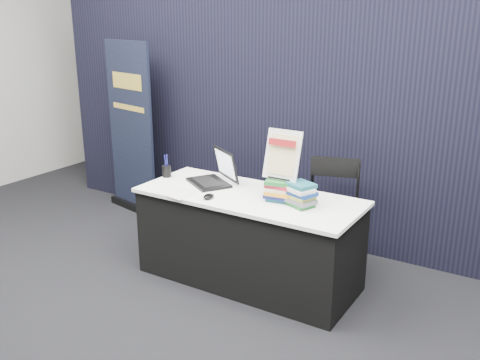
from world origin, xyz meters
name	(u,v)px	position (x,y,z in m)	size (l,w,h in m)	color
floor	(211,309)	(0.00, 0.00, 0.00)	(8.00, 8.00, 0.00)	black
wall_back	(390,44)	(0.00, 4.00, 1.75)	(8.00, 0.02, 3.50)	#A9A8A0
drape_partition	(307,117)	(0.00, 1.60, 1.20)	(6.00, 0.08, 2.40)	black
display_table	(249,238)	(0.00, 0.55, 0.38)	(1.80, 0.75, 0.75)	black
laptop	(212,175)	(-0.43, 0.66, 0.82)	(0.46, 0.48, 0.29)	black
mouse	(209,196)	(-0.22, 0.31, 0.77)	(0.07, 0.11, 0.04)	black
brochure_left	(177,193)	(-0.50, 0.27, 0.75)	(0.29, 0.20, 0.00)	silver
brochure_mid	(165,187)	(-0.69, 0.35, 0.75)	(0.26, 0.18, 0.00)	white
brochure_right	(175,191)	(-0.55, 0.30, 0.75)	(0.29, 0.21, 0.00)	silver
pen_cup	(167,171)	(-0.86, 0.58, 0.80)	(0.08, 0.08, 0.10)	black
book_stack_tall	(280,190)	(0.27, 0.55, 0.83)	(0.23, 0.19, 0.17)	#18525D
book_stack_short	(300,195)	(0.45, 0.53, 0.84)	(0.25, 0.23, 0.18)	#1B6829
info_sign	(282,155)	(0.27, 0.58, 1.10)	(0.28, 0.14, 0.39)	black
pullup_banner	(131,138)	(-1.94, 1.30, 0.82)	(0.79, 0.27, 1.86)	black
stacking_chair	(326,211)	(0.45, 1.06, 0.54)	(0.54, 0.55, 0.96)	black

